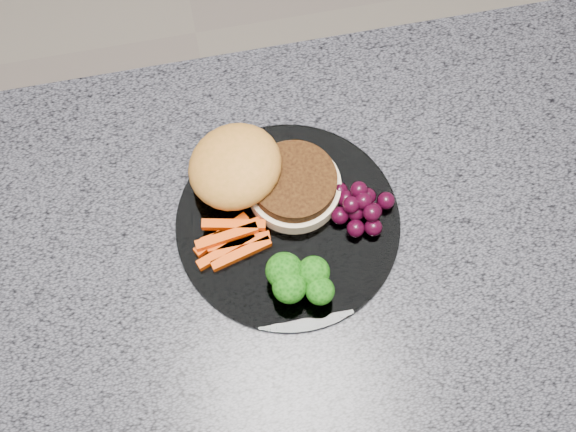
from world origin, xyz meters
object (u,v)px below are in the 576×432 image
(plate, at_px, (288,224))
(grape_bunch, at_px, (360,207))
(burger, at_px, (256,175))
(island_cabinet, at_px, (258,367))

(plate, xyz_separation_m, grape_bunch, (0.08, -0.00, 0.02))
(plate, height_order, burger, burger)
(island_cabinet, bearing_deg, grape_bunch, 19.06)
(island_cabinet, distance_m, plate, 0.48)
(grape_bunch, bearing_deg, burger, 152.24)
(island_cabinet, xyz_separation_m, burger, (0.04, 0.11, 0.50))
(plate, distance_m, burger, 0.07)
(plate, bearing_deg, grape_bunch, -1.89)
(island_cabinet, bearing_deg, burger, 71.74)
(island_cabinet, xyz_separation_m, plate, (0.06, 0.05, 0.47))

